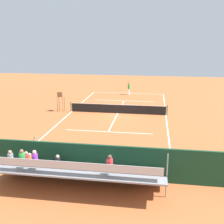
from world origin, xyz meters
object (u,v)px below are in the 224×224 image
(bleacher_stand, at_px, (75,172))
(courtside_bench, at_px, (113,164))
(equipment_bag, at_px, (88,169))
(umpire_chair, at_px, (61,99))
(tennis_net, at_px, (118,109))
(tennis_ball_near, at_px, (123,97))
(tennis_racket, at_px, (123,93))
(tennis_player, at_px, (129,87))
(tennis_ball_far, at_px, (136,99))
(line_judge, at_px, (34,151))

(bleacher_stand, xyz_separation_m, courtside_bench, (-1.75, -2.10, -0.39))
(bleacher_stand, height_order, equipment_bag, bleacher_stand)
(equipment_bag, bearing_deg, umpire_chair, -65.11)
(umpire_chair, height_order, courtside_bench, umpire_chair)
(tennis_net, relative_size, courtside_bench, 5.72)
(tennis_ball_near, bearing_deg, courtside_bench, 95.15)
(bleacher_stand, relative_size, umpire_chair, 4.23)
(tennis_net, distance_m, tennis_ball_near, 7.88)
(tennis_ball_near, bearing_deg, umpire_chair, 53.80)
(equipment_bag, distance_m, tennis_racket, 24.21)
(tennis_net, distance_m, tennis_player, 10.02)
(bleacher_stand, bearing_deg, tennis_ball_near, -89.61)
(tennis_ball_far, bearing_deg, tennis_ball_near, -27.19)
(courtside_bench, height_order, tennis_player, tennis_player)
(tennis_net, bearing_deg, tennis_racket, -86.64)
(courtside_bench, xyz_separation_m, line_judge, (4.92, -0.06, 0.46))
(tennis_player, bearing_deg, tennis_net, 88.70)
(equipment_bag, relative_size, line_judge, 0.47)
(tennis_player, relative_size, tennis_ball_near, 29.18)
(tennis_net, height_order, tennis_ball_far, tennis_net)
(equipment_bag, bearing_deg, tennis_racket, -88.54)
(bleacher_stand, relative_size, line_judge, 4.70)
(tennis_net, distance_m, tennis_racket, 10.83)
(tennis_player, height_order, tennis_ball_far, tennis_player)
(umpire_chair, height_order, line_judge, umpire_chair)
(umpire_chair, relative_size, tennis_ball_far, 32.42)
(tennis_racket, relative_size, tennis_ball_near, 8.57)
(tennis_ball_far, height_order, line_judge, line_judge)
(umpire_chair, height_order, tennis_player, umpire_chair)
(umpire_chair, relative_size, line_judge, 1.11)
(tennis_player, relative_size, tennis_ball_far, 29.18)
(umpire_chair, distance_m, courtside_bench, 15.30)
(tennis_ball_near, bearing_deg, tennis_net, 92.83)
(bleacher_stand, bearing_deg, tennis_ball_far, -94.19)
(courtside_bench, distance_m, tennis_ball_near, 21.22)
(tennis_net, xyz_separation_m, equipment_bag, (0.02, 13.40, -0.32))
(umpire_chair, bearing_deg, line_judge, 102.00)
(umpire_chair, height_order, tennis_ball_far, umpire_chair)
(courtside_bench, distance_m, tennis_racket, 24.18)
(tennis_net, bearing_deg, tennis_ball_far, -101.44)
(equipment_bag, bearing_deg, courtside_bench, -175.22)
(tennis_player, bearing_deg, tennis_ball_near, 73.98)
(tennis_player, bearing_deg, equipment_bag, 89.40)
(tennis_player, bearing_deg, tennis_racket, -42.97)
(tennis_net, relative_size, line_judge, 5.35)
(tennis_net, relative_size, umpire_chair, 4.81)
(tennis_net, xyz_separation_m, tennis_ball_far, (-1.40, -6.94, -0.47))
(tennis_ball_far, distance_m, line_judge, 20.75)
(courtside_bench, height_order, tennis_ball_near, courtside_bench)
(courtside_bench, bearing_deg, umpire_chair, -59.68)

